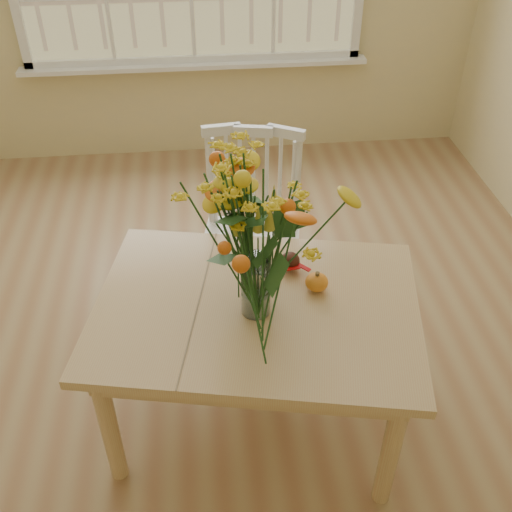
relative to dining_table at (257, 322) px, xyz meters
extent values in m
cube|color=#9D714C|center=(-0.17, 0.28, -0.58)|extent=(4.00, 4.50, 0.01)
cube|color=white|center=(-0.17, 2.46, 0.12)|extent=(2.42, 0.12, 0.03)
cube|color=tan|center=(0.00, 0.00, 0.07)|extent=(1.39, 1.11, 0.04)
cube|color=tan|center=(0.00, 0.00, 0.00)|extent=(1.24, 0.97, 0.10)
cylinder|color=tan|center=(-0.59, -0.24, -0.26)|extent=(0.07, 0.07, 0.62)
cylinder|color=tan|center=(-0.45, 0.45, -0.26)|extent=(0.07, 0.07, 0.62)
cylinder|color=tan|center=(0.45, -0.45, -0.26)|extent=(0.07, 0.07, 0.62)
cylinder|color=tan|center=(0.59, 0.24, -0.26)|extent=(0.07, 0.07, 0.62)
cube|color=white|center=(0.03, 0.61, -0.10)|extent=(0.54, 0.52, 0.05)
cube|color=white|center=(0.07, 0.78, 0.17)|extent=(0.46, 0.13, 0.53)
cylinder|color=white|center=(-0.17, 0.47, -0.34)|extent=(0.04, 0.04, 0.45)
cylinder|color=white|center=(-0.11, 0.80, -0.34)|extent=(0.04, 0.04, 0.45)
cylinder|color=white|center=(0.18, 0.41, -0.34)|extent=(0.04, 0.04, 0.45)
cylinder|color=white|center=(0.24, 0.74, -0.34)|extent=(0.04, 0.04, 0.45)
cylinder|color=white|center=(-0.01, -0.03, 0.22)|extent=(0.11, 0.11, 0.25)
ellipsoid|color=orange|center=(0.24, 0.06, 0.13)|extent=(0.09, 0.09, 0.07)
cylinder|color=#CCB78C|center=(0.02, 0.12, 0.10)|extent=(0.07, 0.07, 0.01)
ellipsoid|color=brown|center=(0.02, 0.12, 0.13)|extent=(0.08, 0.06, 0.07)
ellipsoid|color=#38160F|center=(0.16, 0.20, 0.13)|extent=(0.08, 0.08, 0.07)
camera|label=1|loc=(-0.18, -1.67, 1.64)|focal=42.00mm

